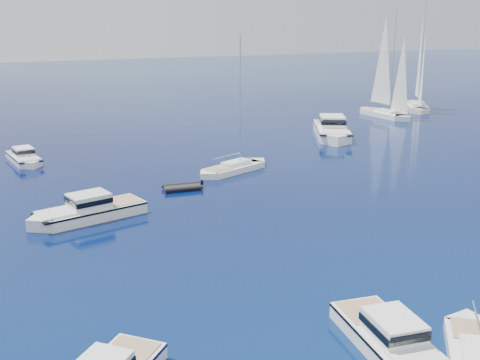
% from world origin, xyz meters
% --- Properties ---
extents(ground, '(400.00, 400.00, 0.00)m').
position_xyz_m(ground, '(0.00, 0.00, 0.00)').
color(ground, navy).
rests_on(ground, ground).
extents(motor_cruiser_near, '(4.03, 9.66, 2.46)m').
position_xyz_m(motor_cruiser_near, '(-2.10, -0.53, 0.00)').
color(motor_cruiser_near, white).
rests_on(motor_cruiser_near, ground).
extents(motor_cruiser_centre, '(10.62, 5.42, 2.67)m').
position_xyz_m(motor_cruiser_centre, '(-12.14, 25.14, 0.00)').
color(motor_cruiser_centre, silver).
rests_on(motor_cruiser_centre, ground).
extents(motor_cruiser_distant, '(9.81, 14.06, 3.58)m').
position_xyz_m(motor_cruiser_distant, '(23.68, 45.24, 0.00)').
color(motor_cruiser_distant, white).
rests_on(motor_cruiser_distant, ground).
extents(motor_cruiser_horizon, '(3.80, 8.48, 2.15)m').
position_xyz_m(motor_cruiser_horizon, '(-15.23, 46.93, 0.00)').
color(motor_cruiser_horizon, white).
rests_on(motor_cruiser_horizon, ground).
extents(sailboat_centre, '(10.06, 6.04, 14.43)m').
position_xyz_m(sailboat_centre, '(4.43, 33.98, 0.00)').
color(sailboat_centre, white).
rests_on(sailboat_centre, ground).
extents(sailboat_sails_r, '(3.83, 12.32, 17.88)m').
position_xyz_m(sailboat_sails_r, '(40.23, 55.60, 0.00)').
color(sailboat_sails_r, white).
rests_on(sailboat_sails_r, ground).
extents(sailboat_sails_far, '(9.79, 12.40, 18.66)m').
position_xyz_m(sailboat_sails_far, '(50.00, 59.41, 0.00)').
color(sailboat_sails_far, silver).
rests_on(sailboat_sails_far, ground).
extents(tender_grey_far, '(3.96, 2.38, 0.95)m').
position_xyz_m(tender_grey_far, '(-2.59, 29.86, 0.00)').
color(tender_grey_far, black).
rests_on(tender_grey_far, ground).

